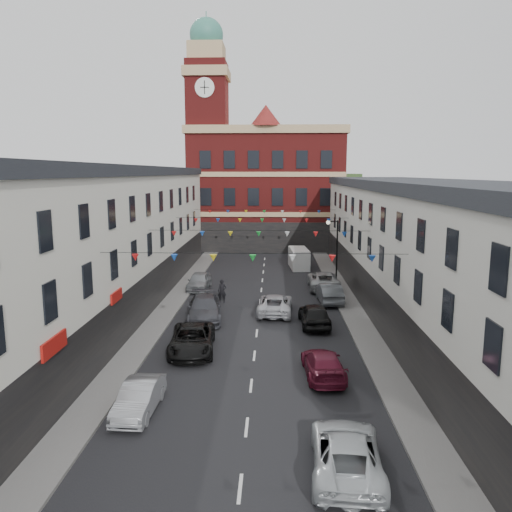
# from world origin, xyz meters

# --- Properties ---
(ground) EXTENTS (160.00, 160.00, 0.00)m
(ground) POSITION_xyz_m (0.00, 0.00, 0.00)
(ground) COLOR black
(ground) RESTS_ON ground
(pavement_left) EXTENTS (1.80, 64.00, 0.15)m
(pavement_left) POSITION_xyz_m (-6.90, 2.00, 0.07)
(pavement_left) COLOR #605E5B
(pavement_left) RESTS_ON ground
(pavement_right) EXTENTS (1.80, 64.00, 0.15)m
(pavement_right) POSITION_xyz_m (6.90, 2.00, 0.07)
(pavement_right) COLOR #605E5B
(pavement_right) RESTS_ON ground
(terrace_left) EXTENTS (8.40, 56.00, 10.70)m
(terrace_left) POSITION_xyz_m (-11.78, 1.00, 5.35)
(terrace_left) COLOR silver
(terrace_left) RESTS_ON ground
(terrace_right) EXTENTS (8.40, 56.00, 9.70)m
(terrace_right) POSITION_xyz_m (11.78, 1.00, 4.85)
(terrace_right) COLOR beige
(terrace_right) RESTS_ON ground
(civic_building) EXTENTS (20.60, 13.30, 18.50)m
(civic_building) POSITION_xyz_m (0.00, 37.95, 8.14)
(civic_building) COLOR maroon
(civic_building) RESTS_ON ground
(clock_tower) EXTENTS (5.60, 5.60, 30.00)m
(clock_tower) POSITION_xyz_m (-7.50, 35.00, 14.93)
(clock_tower) COLOR maroon
(clock_tower) RESTS_ON ground
(distant_hill) EXTENTS (40.00, 14.00, 10.00)m
(distant_hill) POSITION_xyz_m (-4.00, 62.00, 5.00)
(distant_hill) COLOR #2B4C23
(distant_hill) RESTS_ON ground
(street_lamp) EXTENTS (1.10, 0.36, 6.00)m
(street_lamp) POSITION_xyz_m (6.55, 14.00, 3.90)
(street_lamp) COLOR black
(street_lamp) RESTS_ON ground
(car_left_b) EXTENTS (1.55, 4.11, 1.34)m
(car_left_b) POSITION_xyz_m (-4.69, -10.89, 0.67)
(car_left_b) COLOR #93959A
(car_left_b) RESTS_ON ground
(car_left_c) EXTENTS (2.91, 5.56, 1.49)m
(car_left_c) POSITION_xyz_m (-3.60, -3.52, 0.75)
(car_left_c) COLOR black
(car_left_c) RESTS_ON ground
(car_left_d) EXTENTS (2.96, 5.88, 1.64)m
(car_left_d) POSITION_xyz_m (-3.77, 2.86, 0.82)
(car_left_d) COLOR #3F4047
(car_left_d) RESTS_ON ground
(car_left_e) EXTENTS (1.90, 4.53, 1.53)m
(car_left_e) POSITION_xyz_m (-5.50, 11.98, 0.77)
(car_left_e) COLOR gray
(car_left_e) RESTS_ON ground
(car_right_b) EXTENTS (2.73, 5.28, 1.42)m
(car_right_b) POSITION_xyz_m (3.60, -14.91, 0.71)
(car_right_b) COLOR #B0B5B8
(car_right_b) RESTS_ON ground
(car_right_c) EXTENTS (2.16, 4.75, 1.35)m
(car_right_c) POSITION_xyz_m (3.60, -6.76, 0.67)
(car_right_c) COLOR maroon
(car_right_c) RESTS_ON ground
(car_right_d) EXTENTS (2.10, 4.75, 1.59)m
(car_right_d) POSITION_xyz_m (3.83, 1.68, 0.80)
(car_right_d) COLOR black
(car_right_d) RESTS_ON ground
(car_right_e) EXTENTS (1.92, 4.83, 1.56)m
(car_right_e) POSITION_xyz_m (5.50, 7.98, 0.78)
(car_right_e) COLOR #4E5256
(car_right_e) RESTS_ON ground
(car_right_f) EXTENTS (2.64, 5.67, 1.57)m
(car_right_f) POSITION_xyz_m (5.50, 12.64, 0.79)
(car_right_f) COLOR #999B9D
(car_right_f) RESTS_ON ground
(moving_car) EXTENTS (2.68, 5.34, 1.45)m
(moving_car) POSITION_xyz_m (1.19, 4.61, 0.72)
(moving_car) COLOR #B6B7BD
(moving_car) RESTS_ON ground
(white_van) EXTENTS (2.20, 4.88, 2.10)m
(white_van) POSITION_xyz_m (3.80, 22.45, 1.05)
(white_van) COLOR silver
(white_van) RESTS_ON ground
(pedestrian) EXTENTS (0.71, 0.48, 1.88)m
(pedestrian) POSITION_xyz_m (-3.00, 7.53, 0.94)
(pedestrian) COLOR black
(pedestrian) RESTS_ON ground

